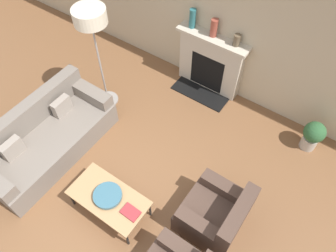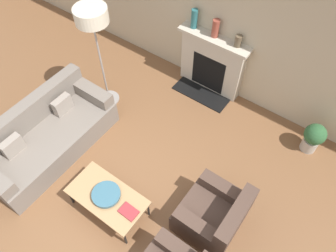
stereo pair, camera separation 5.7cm
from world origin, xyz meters
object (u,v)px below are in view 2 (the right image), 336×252
at_px(mantel_vase_center_left, 216,28).
at_px(armchair_far, 214,216).
at_px(couch, 47,136).
at_px(potted_plant, 314,137).
at_px(bowl, 106,194).
at_px(book, 129,212).
at_px(floor_lamp, 93,24).
at_px(coffee_table, 107,197).
at_px(mantel_vase_left, 194,19).
at_px(mantel_vase_center_right, 238,41).
at_px(fireplace, 211,64).

bearing_deg(mantel_vase_center_left, armchair_far, -57.25).
relative_size(couch, potted_plant, 3.88).
bearing_deg(couch, armchair_far, -81.41).
relative_size(bowl, book, 1.58).
bearing_deg(floor_lamp, coffee_table, -47.29).
xyz_separation_m(coffee_table, mantel_vase_center_left, (-0.16, 2.95, 0.92)).
relative_size(couch, mantel_vase_center_left, 7.12).
bearing_deg(book, mantel_vase_left, 109.09).
height_order(book, potted_plant, potted_plant).
distance_m(couch, mantel_vase_center_left, 3.18).
distance_m(couch, floor_lamp, 1.88).
xyz_separation_m(couch, bowl, (1.49, -0.23, 0.13)).
bearing_deg(potted_plant, bowl, -125.91).
distance_m(bowl, mantel_vase_center_left, 3.07).
xyz_separation_m(coffee_table, potted_plant, (1.92, 2.67, -0.05)).
bearing_deg(mantel_vase_center_left, mantel_vase_center_right, 0.00).
bearing_deg(couch, mantel_vase_left, -18.95).
bearing_deg(floor_lamp, book, -40.49).
height_order(armchair_far, book, armchair_far).
xyz_separation_m(floor_lamp, mantel_vase_center_right, (1.71, 1.38, -0.40)).
relative_size(couch, book, 8.77).
height_order(mantel_vase_center_left, mantel_vase_center_right, mantel_vase_center_left).
bearing_deg(book, armchair_far, 36.27).
bearing_deg(mantel_vase_center_left, book, -79.49).
xyz_separation_m(book, floor_lamp, (-1.83, 1.57, 1.22)).
distance_m(fireplace, floor_lamp, 2.17).
bearing_deg(coffee_table, floor_lamp, 132.71).
relative_size(bowl, potted_plant, 0.70).
height_order(coffee_table, floor_lamp, floor_lamp).
relative_size(fireplace, floor_lamp, 0.68).
distance_m(couch, armchair_far, 2.84).
xyz_separation_m(armchair_far, bowl, (-1.32, -0.65, 0.13)).
bearing_deg(fireplace, coffee_table, -87.27).
xyz_separation_m(fireplace, floor_lamp, (-1.31, -1.36, 1.07)).
relative_size(fireplace, mantel_vase_center_left, 4.24).
height_order(couch, armchair_far, couch).
bearing_deg(mantel_vase_center_right, armchair_far, -65.29).
bearing_deg(mantel_vase_left, bowl, -79.24).
height_order(floor_lamp, mantel_vase_left, floor_lamp).
xyz_separation_m(fireplace, potted_plant, (2.06, -0.26, -0.24)).
xyz_separation_m(couch, potted_plant, (3.42, 2.44, 0.01)).
distance_m(couch, bowl, 1.51).
xyz_separation_m(mantel_vase_left, potted_plant, (2.49, -0.28, -0.98)).
distance_m(couch, book, 1.90).
bearing_deg(mantel_vase_center_right, bowl, -95.17).
height_order(mantel_vase_left, mantel_vase_center_left, mantel_vase_left).
relative_size(couch, coffee_table, 1.98).
distance_m(fireplace, coffee_table, 2.94).
bearing_deg(mantel_vase_center_left, floor_lamp, -133.12).
height_order(coffee_table, mantel_vase_center_left, mantel_vase_center_left).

